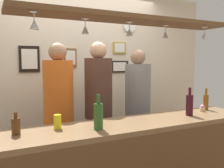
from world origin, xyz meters
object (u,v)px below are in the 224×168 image
(bottle_champagne_green, at_px, (98,116))
(drink_can, at_px, (57,122))
(bottle_beer_brown_stubby, at_px, (16,126))
(person_middle_brown_shirt, at_px, (99,99))
(wall_clock, at_px, (129,25))
(picture_frame_crest, at_px, (70,58))
(person_right_grey_shirt, at_px, (138,100))
(bottle_wine_dark_red, at_px, (190,105))
(picture_frame_lower_pair, at_px, (120,67))
(bottle_beer_amber_tall, at_px, (206,101))
(picture_frame_upper_small, at_px, (119,48))
(person_left_orange_shirt, at_px, (59,104))
(picture_frame_caricature, at_px, (29,59))
(cupcake, at_px, (202,108))

(bottle_champagne_green, relative_size, drink_can, 2.46)
(bottle_beer_brown_stubby, xyz_separation_m, bottle_champagne_green, (0.64, -0.16, 0.05))
(person_middle_brown_shirt, xyz_separation_m, wall_clock, (0.80, 0.61, 1.03))
(picture_frame_crest, bearing_deg, person_right_grey_shirt, -40.29)
(bottle_wine_dark_red, bearing_deg, wall_clock, 86.35)
(picture_frame_lower_pair, relative_size, picture_frame_crest, 1.15)
(picture_frame_crest, bearing_deg, picture_frame_lower_pair, 0.00)
(bottle_wine_dark_red, relative_size, drink_can, 2.46)
(bottle_champagne_green, bearing_deg, bottle_beer_amber_tall, 7.87)
(person_right_grey_shirt, bearing_deg, picture_frame_upper_small, 84.81)
(person_left_orange_shirt, xyz_separation_m, wall_clock, (1.30, 0.61, 1.05))
(bottle_wine_dark_red, distance_m, picture_frame_caricature, 2.07)
(bottle_beer_amber_tall, height_order, picture_frame_lower_pair, picture_frame_lower_pair)
(bottle_beer_brown_stubby, height_order, bottle_beer_amber_tall, bottle_beer_amber_tall)
(person_left_orange_shirt, height_order, drink_can, person_left_orange_shirt)
(cupcake, height_order, wall_clock, wall_clock)
(bottle_beer_brown_stubby, relative_size, picture_frame_upper_small, 0.82)
(wall_clock, bearing_deg, drink_can, -138.77)
(bottle_beer_brown_stubby, height_order, wall_clock, wall_clock)
(bottle_beer_amber_tall, height_order, picture_frame_caricature, picture_frame_caricature)
(bottle_wine_dark_red, bearing_deg, picture_frame_caricature, 134.97)
(bottle_champagne_green, bearing_deg, cupcake, 6.45)
(drink_can, bearing_deg, wall_clock, 41.23)
(wall_clock, bearing_deg, bottle_wine_dark_red, -93.65)
(picture_frame_caricature, height_order, picture_frame_upper_small, picture_frame_upper_small)
(picture_frame_upper_small, bearing_deg, picture_frame_lower_pair, 0.00)
(bottle_wine_dark_red, height_order, picture_frame_upper_small, picture_frame_upper_small)
(picture_frame_lower_pair, bearing_deg, cupcake, -74.17)
(bottle_champagne_green, bearing_deg, picture_frame_lower_pair, 55.80)
(picture_frame_caricature, bearing_deg, bottle_wine_dark_red, -45.03)
(drink_can, bearing_deg, bottle_champagne_green, -29.77)
(picture_frame_upper_small, bearing_deg, bottle_beer_amber_tall, -69.12)
(cupcake, bearing_deg, bottle_beer_brown_stubby, -179.96)
(person_left_orange_shirt, bearing_deg, picture_frame_upper_small, 28.86)
(cupcake, height_order, picture_frame_lower_pair, picture_frame_lower_pair)
(bottle_beer_amber_tall, height_order, bottle_champagne_green, bottle_champagne_green)
(bottle_beer_amber_tall, relative_size, wall_clock, 1.18)
(bottle_champagne_green, bearing_deg, picture_frame_crest, 81.60)
(bottle_beer_brown_stubby, bearing_deg, drink_can, 3.42)
(picture_frame_caricature, bearing_deg, bottle_beer_amber_tall, -34.97)
(bottle_beer_brown_stubby, xyz_separation_m, drink_can, (0.34, 0.02, -0.01))
(drink_can, distance_m, wall_clock, 2.25)
(bottle_wine_dark_red, distance_m, cupcake, 0.32)
(picture_frame_caricature, relative_size, picture_frame_upper_small, 1.55)
(bottle_beer_brown_stubby, relative_size, wall_clock, 0.82)
(bottle_beer_brown_stubby, distance_m, picture_frame_caricature, 1.46)
(bottle_beer_brown_stubby, bearing_deg, wall_clock, 35.98)
(bottle_wine_dark_red, distance_m, picture_frame_lower_pair, 1.47)
(person_right_grey_shirt, height_order, picture_frame_upper_small, picture_frame_upper_small)
(person_right_grey_shirt, bearing_deg, picture_frame_caricature, 154.24)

